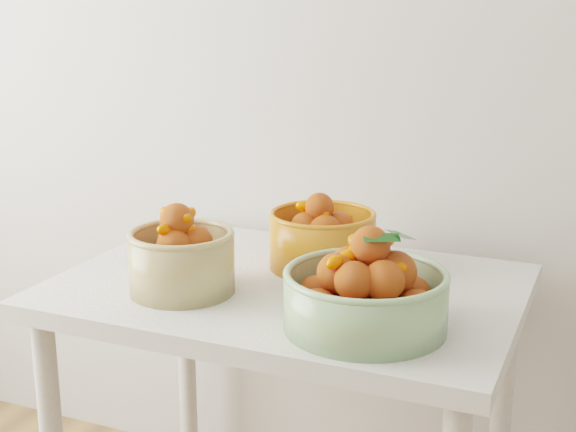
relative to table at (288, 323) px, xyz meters
name	(u,v)px	position (x,y,z in m)	size (l,w,h in m)	color
table	(288,323)	(0.00, 0.00, 0.00)	(1.00, 0.70, 0.75)	silver
bowl_cream	(182,258)	(-0.18, -0.14, 0.17)	(0.30, 0.30, 0.19)	tan
bowl_green	(366,294)	(0.23, -0.17, 0.16)	(0.36, 0.36, 0.20)	#8DB37E
bowl_orange	(322,238)	(0.03, 0.13, 0.17)	(0.31, 0.31, 0.18)	orange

